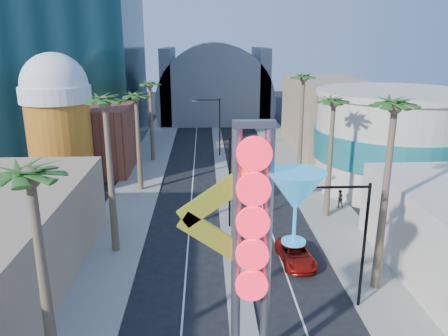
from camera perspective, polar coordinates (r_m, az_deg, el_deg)
sidewalk_west at (r=52.74m, az=-10.58°, el=-1.01°), size 5.00×100.00×0.15m
sidewalk_east at (r=53.47m, az=10.02°, el=-0.74°), size 5.00×100.00×0.15m
median at (r=55.11m, az=-0.33°, el=0.05°), size 1.60×84.00×0.15m
brick_filler_west at (r=55.86m, az=-17.01°, el=3.70°), size 10.00×10.00×8.00m
filler_east at (r=66.21m, az=13.38°, el=6.80°), size 10.00×20.00×10.00m
beer_mug at (r=47.88m, az=-20.85°, el=5.97°), size 7.00×7.00×14.50m
turquoise_building at (r=50.18m, az=21.08°, el=3.36°), size 16.60×16.60×10.60m
canopy at (r=87.56m, az=-1.22°, el=9.10°), size 22.00×16.00×22.00m
neon_sign at (r=19.88m, az=6.02°, el=-8.82°), size 6.53×2.60×12.55m
streetlight_0 at (r=36.55m, az=1.62°, el=-0.78°), size 3.79×0.25×8.00m
streetlight_1 at (r=59.80m, az=-1.10°, el=6.11°), size 3.79×0.25×8.00m
streetlight_2 at (r=26.77m, az=16.99°, el=-8.38°), size 3.45×0.25×8.00m
palm_0 at (r=19.09m, az=-23.82°, el=-2.81°), size 2.40×2.40×11.70m
palm_1 at (r=31.95m, az=-15.23°, el=7.07°), size 2.40×2.40×12.70m
palm_2 at (r=45.75m, az=-11.41°, el=8.36°), size 2.40×2.40×11.20m
palm_3 at (r=57.55m, az=-9.64°, el=10.10°), size 2.40×2.40×11.20m
palm_5 at (r=27.51m, az=21.27°, el=5.98°), size 2.40×2.40×13.20m
palm_6 at (r=38.85m, az=14.10°, el=7.43°), size 2.40×2.40×11.70m
palm_7 at (r=50.26m, az=10.32°, el=10.68°), size 2.40×2.40×12.70m
red_pickup at (r=32.88m, az=9.35°, el=-11.04°), size 2.53×4.94×1.33m
pedestrian_b at (r=43.39m, az=14.81°, el=-3.87°), size 0.92×0.76×1.76m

